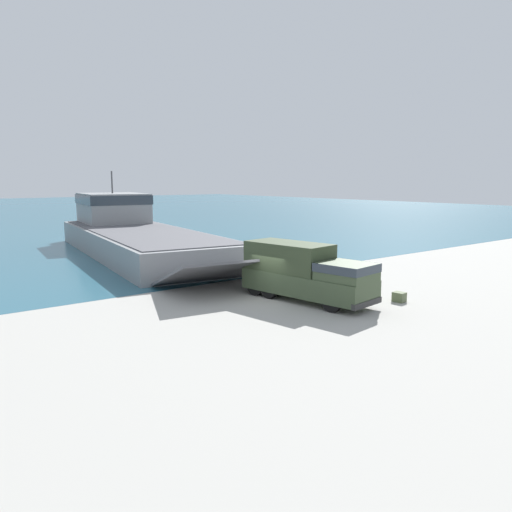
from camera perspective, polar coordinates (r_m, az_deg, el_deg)
ground_plane at (r=29.47m, az=1.48°, el=-4.87°), size 240.00×240.00×0.00m
landing_craft at (r=50.11m, az=-13.87°, el=2.72°), size 13.18×35.80×7.87m
military_truck at (r=28.80m, az=5.70°, el=-1.85°), size 3.67×8.44×3.26m
soldier_on_ramp at (r=30.59m, az=11.21°, el=-2.59°), size 0.46×0.27×1.75m
cargo_crate at (r=29.77m, az=16.05°, el=-4.52°), size 0.63×0.73×0.56m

